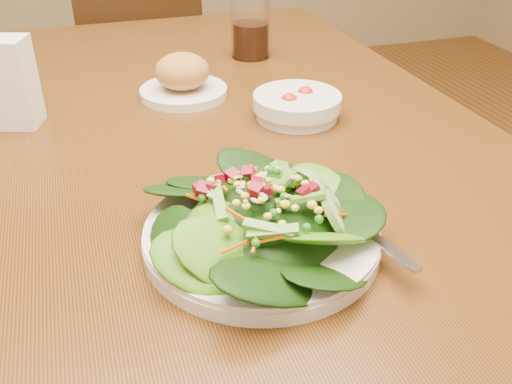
# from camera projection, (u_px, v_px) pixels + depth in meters

# --- Properties ---
(dining_table) EXTENTS (0.90, 1.40, 0.75)m
(dining_table) POSITION_uv_depth(u_px,v_px,m) (206.00, 188.00, 0.94)
(dining_table) COLOR #5A3311
(dining_table) RESTS_ON ground_plane
(chair_far) EXTENTS (0.38, 0.38, 0.80)m
(chair_far) POSITION_uv_depth(u_px,v_px,m) (145.00, 101.00, 1.84)
(chair_far) COLOR black
(chair_far) RESTS_ON ground_plane
(salad_plate) EXTENTS (0.27, 0.26, 0.08)m
(salad_plate) POSITION_uv_depth(u_px,v_px,m) (270.00, 222.00, 0.63)
(salad_plate) COLOR white
(salad_plate) RESTS_ON dining_table
(bread_plate) EXTENTS (0.15, 0.15, 0.08)m
(bread_plate) POSITION_uv_depth(u_px,v_px,m) (183.00, 79.00, 1.00)
(bread_plate) COLOR white
(bread_plate) RESTS_ON dining_table
(tomato_bowl) EXTENTS (0.14, 0.14, 0.05)m
(tomato_bowl) POSITION_uv_depth(u_px,v_px,m) (297.00, 106.00, 0.92)
(tomato_bowl) COLOR white
(tomato_bowl) RESTS_ON dining_table
(drinking_glass) EXTENTS (0.08, 0.08, 0.14)m
(drinking_glass) POSITION_uv_depth(u_px,v_px,m) (251.00, 28.00, 1.17)
(drinking_glass) COLOR silver
(drinking_glass) RESTS_ON dining_table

